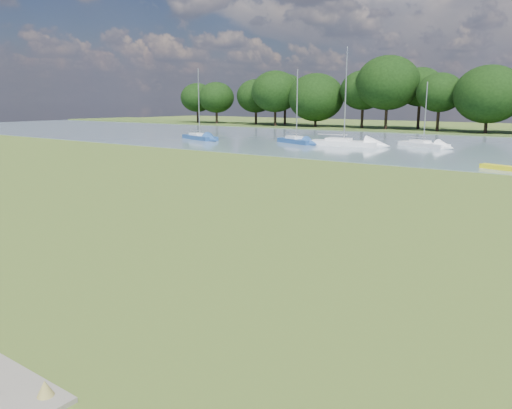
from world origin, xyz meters
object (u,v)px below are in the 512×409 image
Objects in this scene: kayak at (502,168)px; sailboat_1 at (296,139)px; sailboat_0 at (423,143)px; sailboat_3 at (343,141)px; sailboat_4 at (199,136)px.

sailboat_1 is at bearing 175.28° from kayak.
sailboat_1 is (-25.01, 10.92, 0.35)m from kayak.
sailboat_0 is 0.65× the size of sailboat_3.
sailboat_4 is at bearing 179.50° from sailboat_3.
kayak is 21.94m from sailboat_3.
kayak is at bearing -31.90° from sailboat_0.
sailboat_1 is 13.84m from sailboat_4.
sailboat_3 reaches higher than sailboat_1.
kayak is 0.38× the size of sailboat_1.
sailboat_3 reaches higher than kayak.
sailboat_1 is at bearing 30.21° from sailboat_4.
sailboat_3 reaches higher than sailboat_4.
sailboat_3 reaches higher than sailboat_0.
sailboat_0 reaches higher than kayak.
kayak is at bearing 7.50° from sailboat_4.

